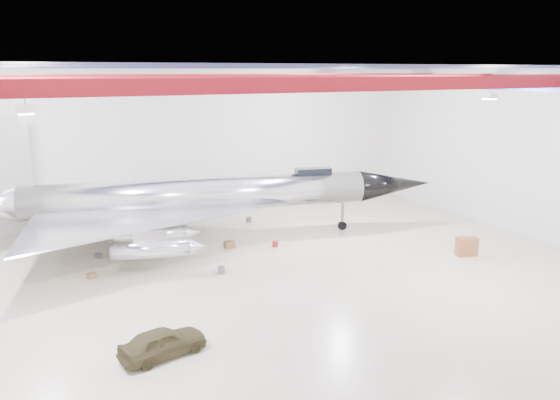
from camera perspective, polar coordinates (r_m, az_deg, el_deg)
floor at (r=29.21m, az=-3.40°, el=-8.47°), size 40.00×40.00×0.00m
wall_back at (r=41.68m, az=-11.78°, el=5.71°), size 40.00×0.00×40.00m
wall_right at (r=39.87m, az=23.97°, el=4.50°), size 0.00×30.00×30.00m
ceiling at (r=27.11m, az=-3.73°, el=13.65°), size 40.00×40.00×0.00m
ceiling_structure at (r=27.12m, az=-3.71°, el=12.22°), size 39.50×29.50×1.08m
jet_aircraft at (r=35.67m, az=-8.43°, el=0.06°), size 30.16×20.93×8.32m
jeep at (r=22.35m, az=-12.14°, el=-14.33°), size 3.63×2.03×1.17m
desk at (r=34.71m, az=18.92°, el=-4.62°), size 1.36×0.98×1.13m
crate_ply at (r=31.14m, az=-19.10°, el=-7.50°), size 0.55×0.50×0.31m
toolbox_red at (r=36.16m, az=-14.89°, el=-4.27°), size 0.62×0.57×0.35m
engine_drum at (r=30.37m, az=-6.15°, el=-7.28°), size 0.43×0.43×0.37m
parts_bin at (r=34.55m, az=-5.31°, el=-4.63°), size 0.67×0.56×0.42m
crate_small at (r=34.47m, az=-18.47°, el=-5.48°), size 0.40×0.34×0.26m
tool_chest at (r=34.61m, az=-0.51°, el=-4.61°), size 0.49×0.49×0.35m
oil_barrel at (r=34.52m, az=-5.38°, el=-4.67°), size 0.58×0.47×0.39m
spares_box at (r=40.23m, az=-3.29°, el=-2.02°), size 0.52×0.52×0.38m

